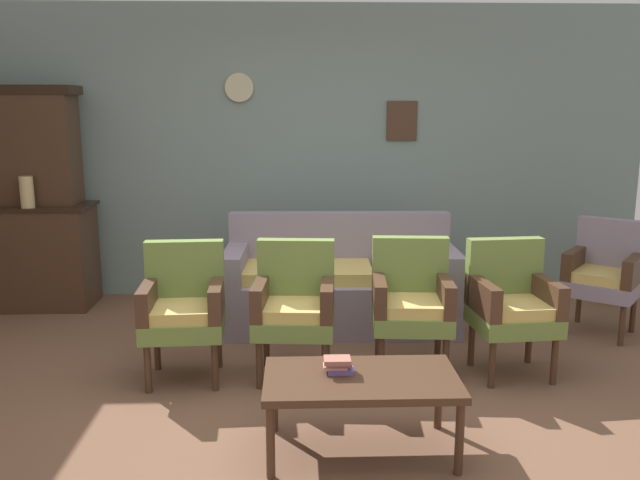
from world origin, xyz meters
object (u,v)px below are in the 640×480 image
(armchair_by_doorway, at_px, (184,305))
(wingback_chair_by_fireplace, at_px, (604,271))
(floral_couch, at_px, (340,287))
(coffee_table, at_px, (361,384))
(armchair_near_cabinet, at_px, (511,301))
(side_cabinet, at_px, (29,256))
(armchair_row_middle, at_px, (295,303))
(armchair_near_couch_end, at_px, (411,299))
(book_stack_on_table, at_px, (338,365))
(vase_on_cabinet, at_px, (27,192))
(floor_vase_by_wall, at_px, (617,271))

(armchair_by_doorway, xyz_separation_m, wingback_chair_by_fireplace, (3.18, 0.78, 0.00))
(floral_couch, xyz_separation_m, coffee_table, (-0.03, -2.05, 0.05))
(armchair_near_cabinet, distance_m, wingback_chair_by_fireplace, 1.27)
(side_cabinet, relative_size, wingback_chair_by_fireplace, 1.28)
(armchair_row_middle, relative_size, armchair_near_couch_end, 1.00)
(floral_couch, xyz_separation_m, book_stack_on_table, (-0.14, -2.01, 0.14))
(coffee_table, bearing_deg, armchair_row_middle, 108.58)
(armchair_by_doorway, height_order, wingback_chair_by_fireplace, same)
(armchair_near_cabinet, height_order, coffee_table, armchair_near_cabinet)
(vase_on_cabinet, distance_m, armchair_by_doorway, 2.21)
(book_stack_on_table, bearing_deg, vase_on_cabinet, 135.78)
(vase_on_cabinet, height_order, wingback_chair_by_fireplace, vase_on_cabinet)
(floral_couch, bearing_deg, armchair_by_doorway, -136.80)
(side_cabinet, height_order, armchair_near_couch_end, side_cabinet)
(armchair_near_couch_end, distance_m, wingback_chair_by_fireplace, 1.81)
(armchair_row_middle, bearing_deg, floral_couch, 69.91)
(vase_on_cabinet, xyz_separation_m, floor_vase_by_wall, (5.23, 0.08, -0.76))
(wingback_chair_by_fireplace, distance_m, book_stack_on_table, 2.83)
(armchair_row_middle, height_order, armchair_near_cabinet, same)
(armchair_by_doorway, height_order, coffee_table, armchair_by_doorway)
(floral_couch, distance_m, book_stack_on_table, 2.02)
(vase_on_cabinet, distance_m, armchair_row_middle, 2.77)
(armchair_row_middle, xyz_separation_m, armchair_near_cabinet, (1.45, -0.01, 0.00))
(book_stack_on_table, distance_m, floor_vase_by_wall, 3.72)
(armchair_near_couch_end, bearing_deg, coffee_table, -112.21)
(coffee_table, bearing_deg, side_cabinet, 135.68)
(armchair_near_cabinet, distance_m, book_stack_on_table, 1.57)
(floor_vase_by_wall, bearing_deg, side_cabinet, 178.93)
(armchair_row_middle, xyz_separation_m, book_stack_on_table, (0.23, -0.99, -0.03))
(armchair_row_middle, relative_size, coffee_table, 0.90)
(floral_couch, bearing_deg, coffee_table, -90.77)
(coffee_table, relative_size, book_stack_on_table, 6.26)
(floral_couch, bearing_deg, armchair_row_middle, -110.09)
(vase_on_cabinet, bearing_deg, floral_couch, -9.37)
(armchair_near_cabinet, xyz_separation_m, wingback_chair_by_fireplace, (1.00, 0.78, 0.00))
(side_cabinet, bearing_deg, armchair_near_cabinet, -23.25)
(armchair_by_doorway, relative_size, armchair_near_couch_end, 1.00)
(vase_on_cabinet, xyz_separation_m, armchair_by_doorway, (1.55, -1.47, -0.57))
(armchair_near_cabinet, height_order, book_stack_on_table, armchair_near_cabinet)
(vase_on_cabinet, bearing_deg, armchair_row_middle, -32.56)
(side_cabinet, xyz_separation_m, floor_vase_by_wall, (5.34, -0.10, -0.17))
(armchair_row_middle, distance_m, floor_vase_by_wall, 3.33)
(armchair_by_doorway, bearing_deg, floor_vase_by_wall, 22.90)
(armchair_by_doorway, xyz_separation_m, armchair_near_cabinet, (2.18, 0.01, 0.00))
(armchair_near_couch_end, bearing_deg, armchair_by_doorway, -177.19)
(coffee_table, xyz_separation_m, book_stack_on_table, (-0.12, 0.04, 0.09))
(side_cabinet, distance_m, floor_vase_by_wall, 5.34)
(side_cabinet, xyz_separation_m, vase_on_cabinet, (0.10, -0.18, 0.60))
(floral_couch, distance_m, floor_vase_by_wall, 2.63)
(armchair_by_doorway, bearing_deg, armchair_near_couch_end, 2.81)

